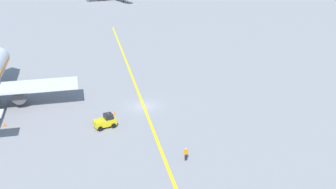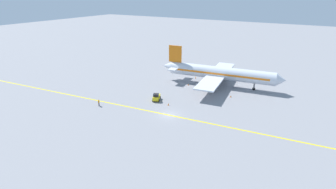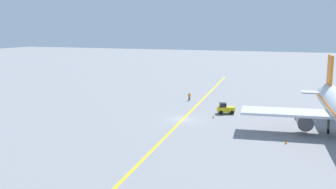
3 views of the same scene
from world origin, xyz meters
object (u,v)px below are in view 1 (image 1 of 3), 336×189
baggage_tug_white (106,121)px  traffic_cone_mid_apron (5,124)px  traffic_cone_near_nose (42,89)px  ground_crew_worker (186,154)px  traffic_cone_far_edge (114,113)px

baggage_tug_white → traffic_cone_mid_apron: baggage_tug_white is taller
traffic_cone_mid_apron → traffic_cone_near_nose: bearing=78.9°
ground_crew_worker → traffic_cone_mid_apron: ground_crew_worker is taller
ground_crew_worker → traffic_cone_far_edge: (-8.77, 14.11, -0.63)m
traffic_cone_near_nose → traffic_cone_mid_apron: bearing=-101.1°
traffic_cone_far_edge → traffic_cone_near_nose: bearing=138.5°
ground_crew_worker → traffic_cone_far_edge: ground_crew_worker is taller
traffic_cone_mid_apron → traffic_cone_far_edge: 15.56m
ground_crew_worker → traffic_cone_far_edge: bearing=121.9°
traffic_cone_far_edge → baggage_tug_white: bearing=-105.3°
traffic_cone_near_nose → traffic_cone_far_edge: same height
traffic_cone_near_nose → traffic_cone_far_edge: (12.73, -11.27, 0.00)m
traffic_cone_mid_apron → traffic_cone_far_edge: (15.39, 2.30, 0.00)m
baggage_tug_white → ground_crew_worker: baggage_tug_white is taller
traffic_cone_mid_apron → traffic_cone_far_edge: same height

